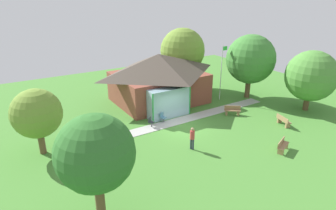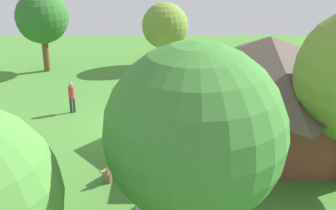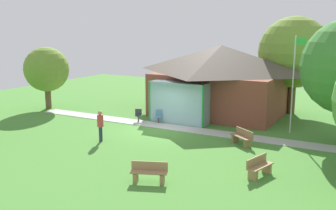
{
  "view_description": "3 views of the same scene",
  "coord_description": "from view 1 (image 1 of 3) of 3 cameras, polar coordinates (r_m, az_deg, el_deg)",
  "views": [
    {
      "loc": [
        -12.97,
        -18.56,
        10.76
      ],
      "look_at": [
        -0.28,
        1.98,
        1.36
      ],
      "focal_mm": 31.2,
      "sensor_mm": 36.0,
      "label": 1
    },
    {
      "loc": [
        21.09,
        1.67,
        9.28
      ],
      "look_at": [
        -0.19,
        1.77,
        0.99
      ],
      "focal_mm": 46.71,
      "sensor_mm": 36.0,
      "label": 2
    },
    {
      "loc": [
        11.73,
        -19.84,
        6.16
      ],
      "look_at": [
        -0.48,
        1.96,
        1.22
      ],
      "focal_mm": 41.6,
      "sensor_mm": 36.0,
      "label": 3
    }
  ],
  "objects": [
    {
      "name": "tree_behind_pavilion_right",
      "position": [
        33.94,
        2.87,
        10.57
      ],
      "size": [
        5.08,
        5.08,
        7.03
      ],
      "color": "brown",
      "rests_on": "ground_plane"
    },
    {
      "name": "footpath",
      "position": [
        25.88,
        1.56,
        -3.26
      ],
      "size": [
        20.43,
        1.59,
        0.03
      ],
      "primitive_type": "cube",
      "rotation": [
        0.0,
        0.0,
        0.01
      ],
      "color": "#ADADA8",
      "rests_on": "ground_plane"
    },
    {
      "name": "ground_plane",
      "position": [
        25.07,
        2.92,
        -4.17
      ],
      "size": [
        44.0,
        44.0,
        0.0
      ],
      "primitive_type": "plane",
      "color": "#478433"
    },
    {
      "name": "pavilion",
      "position": [
        29.85,
        -1.75,
        5.38
      ],
      "size": [
        9.64,
        8.55,
        4.98
      ],
      "color": "brown",
      "rests_on": "ground_plane"
    },
    {
      "name": "tree_west_hedge",
      "position": [
        21.69,
        -24.28,
        -1.55
      ],
      "size": [
        3.42,
        3.42,
        4.77
      ],
      "color": "brown",
      "rests_on": "ground_plane"
    },
    {
      "name": "bench_mid_right",
      "position": [
        27.85,
        12.47,
        -1.08
      ],
      "size": [
        1.47,
        1.24,
        0.84
      ],
      "rotation": [
        0.0,
        0.0,
        2.51
      ],
      "color": "olive",
      "rests_on": "ground_plane"
    },
    {
      "name": "visitor_strolling_lawn",
      "position": [
        21.17,
        4.76,
        -6.2
      ],
      "size": [
        0.34,
        0.34,
        1.74
      ],
      "rotation": [
        0.0,
        0.0,
        1.94
      ],
      "color": "#2D3347",
      "rests_on": "ground_plane"
    },
    {
      "name": "flagpole",
      "position": [
        30.74,
        10.41,
        6.66
      ],
      "size": [
        0.64,
        0.08,
        5.78
      ],
      "color": "silver",
      "rests_on": "ground_plane"
    },
    {
      "name": "patio_chair_porch_left",
      "position": [
        25.66,
        -1.01,
        -2.5
      ],
      "size": [
        0.56,
        0.56,
        0.86
      ],
      "rotation": [
        0.0,
        0.0,
        3.47
      ],
      "color": "teal",
      "rests_on": "ground_plane"
    },
    {
      "name": "tree_far_east",
      "position": [
        30.52,
        26.18,
        5.11
      ],
      "size": [
        4.76,
        4.76,
        5.78
      ],
      "color": "brown",
      "rests_on": "ground_plane"
    },
    {
      "name": "tree_lawn_corner",
      "position": [
        13.81,
        -14.01,
        -9.21
      ],
      "size": [
        3.71,
        3.71,
        5.78
      ],
      "color": "brown",
      "rests_on": "ground_plane"
    },
    {
      "name": "tree_east_hedge",
      "position": [
        31.93,
        15.83,
        8.59
      ],
      "size": [
        5.11,
        5.11,
        6.75
      ],
      "color": "brown",
      "rests_on": "ground_plane"
    },
    {
      "name": "patio_chair_west",
      "position": [
        24.79,
        -3.37,
        -3.43
      ],
      "size": [
        0.61,
        0.61,
        0.86
      ],
      "rotation": [
        0.0,
        0.0,
        3.71
      ],
      "color": "#33383D",
      "rests_on": "ground_plane"
    },
    {
      "name": "bench_front_right",
      "position": [
        22.73,
        21.47,
        -7.45
      ],
      "size": [
        1.56,
        0.97,
        0.84
      ],
      "rotation": [
        0.0,
        0.0,
        3.53
      ],
      "color": "#9E7A51",
      "rests_on": "ground_plane"
    },
    {
      "name": "bench_lawn_far_right",
      "position": [
        26.97,
        21.6,
        -2.9
      ],
      "size": [
        0.81,
        1.56,
        0.84
      ],
      "rotation": [
        0.0,
        0.0,
        4.45
      ],
      "color": "#9E7A51",
      "rests_on": "ground_plane"
    }
  ]
}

